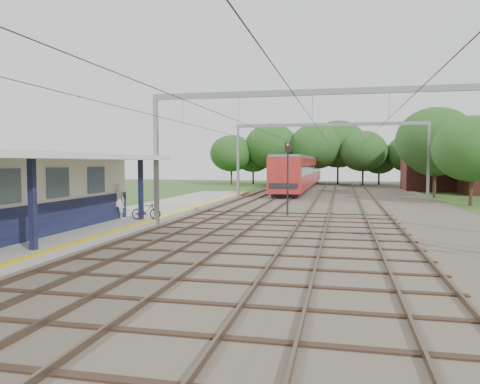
% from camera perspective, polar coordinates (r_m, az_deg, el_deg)
% --- Properties ---
extents(ground, '(160.00, 160.00, 0.00)m').
position_cam_1_polar(ground, '(10.16, -16.58, -16.19)').
color(ground, '#2D4C1E').
rests_on(ground, ground).
extents(ballast_bed, '(18.00, 90.00, 0.10)m').
position_cam_1_polar(ballast_bed, '(38.50, 11.30, -1.47)').
color(ballast_bed, '#473D33').
rests_on(ballast_bed, ground).
extents(platform, '(5.00, 52.00, 0.35)m').
position_cam_1_polar(platform, '(25.65, -16.14, -3.78)').
color(platform, gray).
rests_on(platform, ground).
extents(yellow_stripe, '(0.45, 52.00, 0.01)m').
position_cam_1_polar(yellow_stripe, '(24.64, -11.54, -3.59)').
color(yellow_stripe, yellow).
rests_on(yellow_stripe, platform).
extents(rail_tracks, '(11.80, 88.00, 0.15)m').
position_cam_1_polar(rail_tracks, '(38.61, 7.59, -1.23)').
color(rail_tracks, brown).
rests_on(rail_tracks, ballast_bed).
extents(catenary_system, '(17.22, 88.00, 7.00)m').
position_cam_1_polar(catenary_system, '(33.72, 10.21, 7.13)').
color(catenary_system, gray).
rests_on(catenary_system, ground).
extents(tree_band, '(31.72, 30.88, 8.82)m').
position_cam_1_polar(tree_band, '(65.49, 11.66, 4.86)').
color(tree_band, '#382619').
rests_on(tree_band, ground).
extents(house_far, '(8.00, 6.12, 8.66)m').
position_cam_1_polar(house_far, '(61.40, 23.01, 3.16)').
color(house_far, brown).
rests_on(house_far, ground).
extents(person, '(0.77, 0.59, 1.92)m').
position_cam_1_polar(person, '(26.30, -14.65, -1.10)').
color(person, silver).
rests_on(person, platform).
extents(bicycle, '(1.61, 0.85, 0.93)m').
position_cam_1_polar(bicycle, '(25.64, -11.36, -2.27)').
color(bicycle, black).
rests_on(bicycle, platform).
extents(train, '(3.10, 38.63, 4.06)m').
position_cam_1_polar(train, '(61.47, 7.52, 2.51)').
color(train, black).
rests_on(train, ballast_bed).
extents(signal_post, '(0.36, 0.32, 4.66)m').
position_cam_1_polar(signal_post, '(29.32, 5.84, 2.81)').
color(signal_post, black).
rests_on(signal_post, ground).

